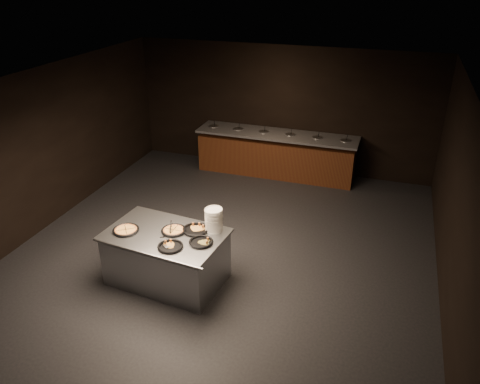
{
  "coord_description": "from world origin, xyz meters",
  "views": [
    {
      "loc": [
        2.44,
        -6.32,
        4.55
      ],
      "look_at": [
        0.22,
        0.3,
        1.08
      ],
      "focal_mm": 35.0,
      "sensor_mm": 36.0,
      "label": 1
    }
  ],
  "objects": [
    {
      "name": "room",
      "position": [
        0.0,
        0.0,
        1.45
      ],
      "size": [
        7.02,
        8.02,
        2.92
      ],
      "color": "black",
      "rests_on": "ground"
    },
    {
      "name": "salad_bar",
      "position": [
        0.0,
        3.56,
        0.44
      ],
      "size": [
        3.7,
        0.83,
        1.18
      ],
      "color": "#5A3315",
      "rests_on": "ground"
    },
    {
      "name": "serving_counter",
      "position": [
        -0.56,
        -0.96,
        0.41
      ],
      "size": [
        1.89,
        1.32,
        0.86
      ],
      "rotation": [
        0.0,
        0.0,
        -0.1
      ],
      "color": "#ACAEB3",
      "rests_on": "ground"
    },
    {
      "name": "plate_stack",
      "position": [
        0.11,
        -0.63,
        1.03
      ],
      "size": [
        0.27,
        0.27,
        0.36
      ],
      "primitive_type": "cylinder",
      "color": "white",
      "rests_on": "serving_counter"
    },
    {
      "name": "pan_veggie_whole",
      "position": [
        -1.15,
        -1.09,
        0.87
      ],
      "size": [
        0.4,
        0.4,
        0.04
      ],
      "rotation": [
        0.0,
        0.0,
        0.64
      ],
      "color": "black",
      "rests_on": "serving_counter"
    },
    {
      "name": "pan_cheese_whole",
      "position": [
        -0.46,
        -0.87,
        0.87
      ],
      "size": [
        0.38,
        0.38,
        0.04
      ],
      "rotation": [
        0.0,
        0.0,
        0.01
      ],
      "color": "black",
      "rests_on": "serving_counter"
    },
    {
      "name": "pan_cheese_slices_a",
      "position": [
        -0.15,
        -0.73,
        0.87
      ],
      "size": [
        0.4,
        0.4,
        0.04
      ],
      "rotation": [
        0.0,
        0.0,
        0.64
      ],
      "color": "black",
      "rests_on": "serving_counter"
    },
    {
      "name": "pan_cheese_slices_b",
      "position": [
        -0.31,
        -1.28,
        0.87
      ],
      "size": [
        0.37,
        0.37,
        0.04
      ],
      "rotation": [
        0.0,
        0.0,
        1.85
      ],
      "color": "black",
      "rests_on": "serving_counter"
    },
    {
      "name": "pan_veggie_slices",
      "position": [
        0.06,
        -1.03,
        0.87
      ],
      "size": [
        0.36,
        0.36,
        0.04
      ],
      "rotation": [
        0.0,
        0.0,
        -0.17
      ],
      "color": "black",
      "rests_on": "serving_counter"
    },
    {
      "name": "server_left",
      "position": [
        -0.51,
        -0.85,
        0.93
      ],
      "size": [
        0.18,
        0.29,
        0.15
      ],
      "rotation": [
        0.0,
        0.0,
        2.06
      ],
      "color": "#ACAEB3",
      "rests_on": "serving_counter"
    },
    {
      "name": "server_right",
      "position": [
        -0.43,
        -1.23,
        0.92
      ],
      "size": [
        0.26,
        0.22,
        0.15
      ],
      "rotation": [
        0.0,
        0.0,
        -0.62
      ],
      "color": "#ACAEB3",
      "rests_on": "serving_counter"
    }
  ]
}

